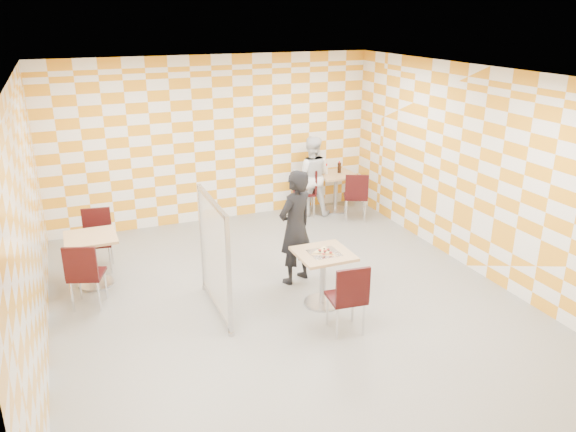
{
  "coord_description": "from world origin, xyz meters",
  "views": [
    {
      "loc": [
        -2.52,
        -6.26,
        3.71
      ],
      "look_at": [
        0.1,
        0.2,
        1.15
      ],
      "focal_mm": 35.0,
      "sensor_mm": 36.0,
      "label": 1
    }
  ],
  "objects_px": {
    "second_table": "(336,186)",
    "chair_second_side": "(309,188)",
    "chair_second_front": "(356,193)",
    "chair_empty_far": "(97,234)",
    "chair_empty_near": "(84,271)",
    "man_dark": "(295,227)",
    "sport_bottle": "(326,169)",
    "soda_bottle": "(339,168)",
    "main_table": "(323,269)",
    "man_white": "(311,176)",
    "chair_main_front": "(349,294)",
    "empty_table": "(92,252)",
    "partition": "(214,256)"
  },
  "relations": [
    {
      "from": "chair_empty_near",
      "to": "empty_table",
      "type": "bearing_deg",
      "value": 78.4
    },
    {
      "from": "main_table",
      "to": "soda_bottle",
      "type": "xyz_separation_m",
      "value": [
        1.92,
        3.33,
        0.34
      ]
    },
    {
      "from": "man_white",
      "to": "chair_empty_near",
      "type": "bearing_deg",
      "value": 51.78
    },
    {
      "from": "man_dark",
      "to": "sport_bottle",
      "type": "distance_m",
      "value": 3.12
    },
    {
      "from": "chair_empty_near",
      "to": "chair_empty_far",
      "type": "distance_m",
      "value": 1.3
    },
    {
      "from": "chair_empty_far",
      "to": "man_white",
      "type": "bearing_deg",
      "value": 13.87
    },
    {
      "from": "partition",
      "to": "second_table",
      "type": "bearing_deg",
      "value": 42.59
    },
    {
      "from": "chair_main_front",
      "to": "man_dark",
      "type": "bearing_deg",
      "value": 91.19
    },
    {
      "from": "chair_second_front",
      "to": "chair_empty_far",
      "type": "bearing_deg",
      "value": -176.11
    },
    {
      "from": "empty_table",
      "to": "chair_empty_near",
      "type": "distance_m",
      "value": 0.71
    },
    {
      "from": "empty_table",
      "to": "chair_main_front",
      "type": "height_order",
      "value": "chair_main_front"
    },
    {
      "from": "man_white",
      "to": "sport_bottle",
      "type": "relative_size",
      "value": 7.62
    },
    {
      "from": "main_table",
      "to": "chair_second_side",
      "type": "relative_size",
      "value": 0.81
    },
    {
      "from": "man_white",
      "to": "sport_bottle",
      "type": "bearing_deg",
      "value": -144.26
    },
    {
      "from": "main_table",
      "to": "chair_second_side",
      "type": "distance_m",
      "value": 3.48
    },
    {
      "from": "chair_main_front",
      "to": "man_dark",
      "type": "distance_m",
      "value": 1.6
    },
    {
      "from": "chair_main_front",
      "to": "chair_empty_near",
      "type": "relative_size",
      "value": 1.0
    },
    {
      "from": "second_table",
      "to": "chair_second_side",
      "type": "height_order",
      "value": "chair_second_side"
    },
    {
      "from": "second_table",
      "to": "partition",
      "type": "distance_m",
      "value": 4.36
    },
    {
      "from": "chair_second_side",
      "to": "soda_bottle",
      "type": "bearing_deg",
      "value": 6.58
    },
    {
      "from": "second_table",
      "to": "soda_bottle",
      "type": "distance_m",
      "value": 0.36
    },
    {
      "from": "empty_table",
      "to": "chair_second_side",
      "type": "relative_size",
      "value": 0.81
    },
    {
      "from": "chair_second_side",
      "to": "empty_table",
      "type": "bearing_deg",
      "value": -159.36
    },
    {
      "from": "main_table",
      "to": "chair_second_front",
      "type": "xyz_separation_m",
      "value": [
        1.92,
        2.62,
        0.04
      ]
    },
    {
      "from": "chair_empty_far",
      "to": "man_dark",
      "type": "height_order",
      "value": "man_dark"
    },
    {
      "from": "chair_main_front",
      "to": "soda_bottle",
      "type": "relative_size",
      "value": 4.02
    },
    {
      "from": "chair_second_front",
      "to": "chair_empty_near",
      "type": "height_order",
      "value": "same"
    },
    {
      "from": "empty_table",
      "to": "man_white",
      "type": "distance_m",
      "value": 4.38
    },
    {
      "from": "main_table",
      "to": "chair_main_front",
      "type": "relative_size",
      "value": 0.81
    },
    {
      "from": "chair_empty_near",
      "to": "partition",
      "type": "distance_m",
      "value": 1.72
    },
    {
      "from": "main_table",
      "to": "chair_empty_far",
      "type": "height_order",
      "value": "chair_empty_far"
    },
    {
      "from": "chair_empty_near",
      "to": "man_dark",
      "type": "relative_size",
      "value": 0.55
    },
    {
      "from": "man_white",
      "to": "sport_bottle",
      "type": "height_order",
      "value": "man_white"
    },
    {
      "from": "sport_bottle",
      "to": "chair_main_front",
      "type": "bearing_deg",
      "value": -112.2
    },
    {
      "from": "chair_main_front",
      "to": "man_white",
      "type": "relative_size",
      "value": 0.61
    },
    {
      "from": "chair_main_front",
      "to": "man_dark",
      "type": "relative_size",
      "value": 0.55
    },
    {
      "from": "main_table",
      "to": "soda_bottle",
      "type": "distance_m",
      "value": 3.86
    },
    {
      "from": "man_dark",
      "to": "soda_bottle",
      "type": "bearing_deg",
      "value": -152.68
    },
    {
      "from": "chair_empty_far",
      "to": "second_table",
      "type": "bearing_deg",
      "value": 12.3
    },
    {
      "from": "empty_table",
      "to": "chair_main_front",
      "type": "relative_size",
      "value": 0.81
    },
    {
      "from": "sport_bottle",
      "to": "soda_bottle",
      "type": "height_order",
      "value": "soda_bottle"
    },
    {
      "from": "chair_second_front",
      "to": "partition",
      "type": "relative_size",
      "value": 0.6
    },
    {
      "from": "man_white",
      "to": "soda_bottle",
      "type": "relative_size",
      "value": 6.63
    },
    {
      "from": "chair_second_side",
      "to": "chair_second_front",
      "type": "bearing_deg",
      "value": -43.46
    },
    {
      "from": "chair_empty_far",
      "to": "sport_bottle",
      "type": "distance_m",
      "value": 4.46
    },
    {
      "from": "chair_main_front",
      "to": "chair_second_front",
      "type": "xyz_separation_m",
      "value": [
        1.96,
        3.42,
        0.0
      ]
    },
    {
      "from": "chair_second_side",
      "to": "sport_bottle",
      "type": "distance_m",
      "value": 0.52
    },
    {
      "from": "partition",
      "to": "sport_bottle",
      "type": "xyz_separation_m",
      "value": [
        3.02,
        3.02,
        0.05
      ]
    },
    {
      "from": "chair_main_front",
      "to": "man_white",
      "type": "xyz_separation_m",
      "value": [
        1.35,
        4.09,
        0.22
      ]
    },
    {
      "from": "main_table",
      "to": "chair_main_front",
      "type": "height_order",
      "value": "chair_main_front"
    }
  ]
}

